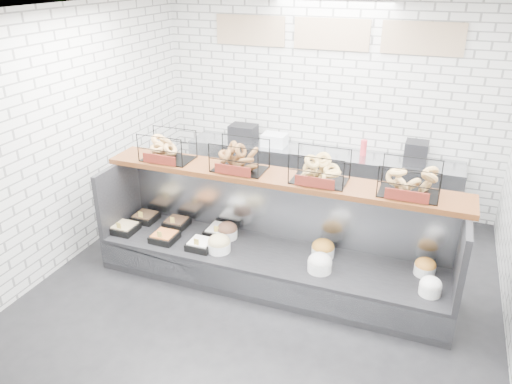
% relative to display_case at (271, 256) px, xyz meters
% --- Properties ---
extents(ground, '(5.50, 5.50, 0.00)m').
position_rel_display_case_xyz_m(ground, '(0.01, -0.34, -0.33)').
color(ground, black).
rests_on(ground, ground).
extents(room_shell, '(5.02, 5.51, 3.01)m').
position_rel_display_case_xyz_m(room_shell, '(0.01, 0.26, 1.73)').
color(room_shell, silver).
rests_on(room_shell, ground).
extents(display_case, '(4.00, 0.90, 1.20)m').
position_rel_display_case_xyz_m(display_case, '(0.00, 0.00, 0.00)').
color(display_case, black).
rests_on(display_case, ground).
extents(bagel_shelf, '(4.10, 0.50, 0.40)m').
position_rel_display_case_xyz_m(bagel_shelf, '(0.02, 0.17, 1.05)').
color(bagel_shelf, '#46220F').
rests_on(bagel_shelf, display_case).
extents(prep_counter, '(4.00, 0.60, 1.20)m').
position_rel_display_case_xyz_m(prep_counter, '(0.01, 2.09, 0.14)').
color(prep_counter, '#93969B').
rests_on(prep_counter, ground).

